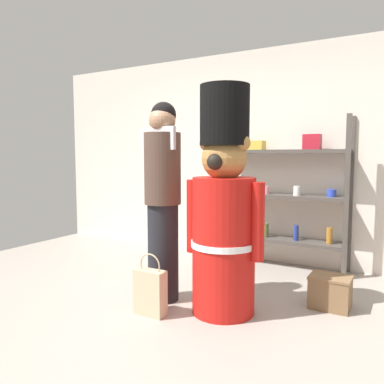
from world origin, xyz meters
The scene contains 7 objects.
ground_plane centered at (0.00, 0.00, 0.00)m, with size 6.40×6.40×0.00m, color #9E9389.
back_wall centered at (0.00, 2.20, 1.30)m, with size 6.40×0.12×2.60m, color silver.
merchandise_shelf centered at (0.35, 1.98, 0.89)m, with size 1.52×0.35×1.74m.
teddy_bear_guard centered at (0.34, 0.40, 0.84)m, with size 0.69×0.54×1.87m.
person_shopper centered at (-0.25, 0.39, 0.95)m, with size 0.34×0.33×1.78m.
shopping_bag centered at (-0.15, 0.05, 0.20)m, with size 0.27×0.12×0.52m.
display_crate centered at (1.10, 0.95, 0.14)m, with size 0.34×0.27×0.28m.
Camera 1 is at (1.69, -2.44, 1.31)m, focal length 36.12 mm.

